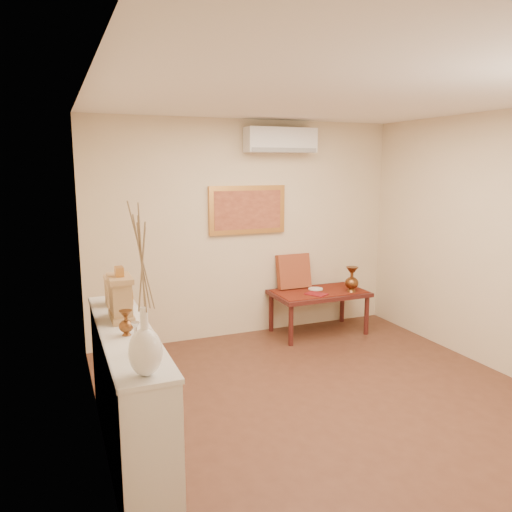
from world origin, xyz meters
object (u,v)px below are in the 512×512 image
wooden_chest (115,290)px  low_table (319,296)px  white_vase (143,289)px  mantel_clock (121,297)px  display_ledge (128,392)px  brass_urn_tall (352,276)px

wooden_chest → low_table: 2.98m
white_vase → low_table: 3.97m
mantel_clock → wooden_chest: (0.01, 0.44, -0.05)m
display_ledge → low_table: size_ratio=1.68×
white_vase → brass_urn_tall: (3.04, 2.57, -0.73)m
brass_urn_tall → low_table: brass_urn_tall is taller
display_ledge → wooden_chest: bearing=88.5°
low_table → mantel_clock: bearing=-148.5°
low_table → display_ledge: bearing=-144.9°
brass_urn_tall → mantel_clock: bearing=-154.5°
white_vase → display_ledge: 1.32m
white_vase → brass_urn_tall: size_ratio=2.54×
white_vase → display_ledge: (0.00, 0.88, -0.99)m
display_ledge → low_table: 3.27m
display_ledge → low_table: display_ledge is taller
white_vase → display_ledge: white_vase is taller
display_ledge → low_table: (2.67, 1.88, -0.01)m
white_vase → wooden_chest: white_vase is taller
white_vase → mantel_clock: white_vase is taller
brass_urn_tall → low_table: size_ratio=0.33×
white_vase → mantel_clock: size_ratio=2.44×
white_vase → wooden_chest: (0.02, 1.57, -0.38)m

